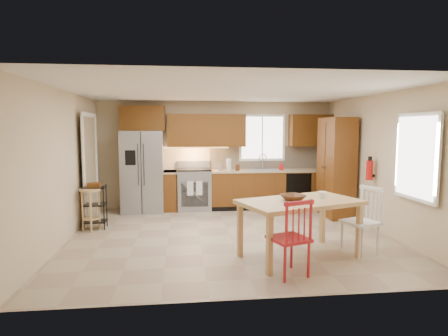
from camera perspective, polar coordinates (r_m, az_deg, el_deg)
floor at (r=6.70m, az=0.88°, el=-10.18°), size 5.50×5.50×0.00m
ceiling at (r=6.47m, az=0.92°, el=11.61°), size 5.50×5.00×0.02m
wall_back at (r=8.94m, az=-1.14°, el=2.06°), size 5.50×0.02×2.50m
wall_front at (r=4.02m, az=5.44°, el=-2.93°), size 5.50×0.02×2.50m
wall_left at (r=6.70m, az=-23.13°, el=0.22°), size 0.02×5.00×2.50m
wall_right at (r=7.34m, az=22.71°, el=0.71°), size 0.02×5.00×2.50m
refrigerator at (r=8.61m, az=-12.24°, el=-0.51°), size 0.92×0.75×1.82m
range_stove at (r=8.69m, az=-4.56°, el=-3.32°), size 0.76×0.63×0.92m
base_cabinet_narrow at (r=8.71m, az=-8.19°, el=-3.42°), size 0.30×0.60×0.90m
base_cabinet_run at (r=8.95m, az=7.31°, el=-3.14°), size 2.92×0.60×0.90m
dishwasher at (r=8.83m, az=11.29°, el=-3.34°), size 0.60×0.02×0.78m
backsplash at (r=9.14m, az=6.95°, el=1.63°), size 2.92×0.03×0.55m
upper_over_fridge at (r=8.76m, az=-12.29°, el=7.40°), size 1.00×0.35×0.55m
upper_left_block at (r=8.73m, az=-2.69°, el=5.73°), size 1.80×0.35×0.75m
upper_right_block at (r=9.23m, az=13.07°, el=5.60°), size 1.00×0.35×0.75m
window_back at (r=9.07m, az=5.82°, el=4.62°), size 1.12×0.04×1.12m
sink at (r=8.85m, az=6.15°, el=-0.55°), size 0.62×0.46×0.16m
undercab_glow at (r=8.70m, az=-4.64°, el=3.12°), size 1.60×0.30×0.01m
soap_bottle at (r=8.83m, az=8.71°, el=0.28°), size 0.09×0.09×0.19m
paper_towel at (r=8.64m, az=0.73°, el=0.52°), size 0.12×0.12×0.28m
canister_steel at (r=8.62m, az=-0.59°, el=0.18°), size 0.11×0.11×0.18m
canister_wood at (r=8.65m, az=2.07°, el=0.06°), size 0.10×0.10×0.14m
pantry at (r=8.29m, az=16.69°, el=0.10°), size 0.50×0.95×2.10m
fire_extinguisher at (r=7.43m, az=21.30°, el=-0.34°), size 0.12×0.12×0.36m
window_right at (r=6.31m, az=27.30°, el=1.52°), size 0.04×1.02×1.32m
doorway at (r=7.95m, az=-19.84°, el=-0.26°), size 0.04×0.95×2.10m
dining_table at (r=5.63m, az=11.41°, el=-9.12°), size 1.92×1.46×0.83m
chair_red at (r=4.90m, az=9.83°, el=-10.34°), size 0.59×0.59×1.00m
chair_white at (r=6.00m, az=20.02°, el=-7.57°), size 0.59×0.59×1.00m
table_bowl at (r=5.50m, az=10.45°, el=-4.92°), size 0.44×0.44×0.08m
table_jar at (r=5.75m, az=14.72°, el=-4.22°), size 0.17×0.17×0.16m
bar_stool at (r=7.33m, az=-19.63°, el=-5.98°), size 0.50×0.50×0.78m
utility_cart at (r=7.43m, az=-19.07°, el=-5.63°), size 0.42×0.33×0.82m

